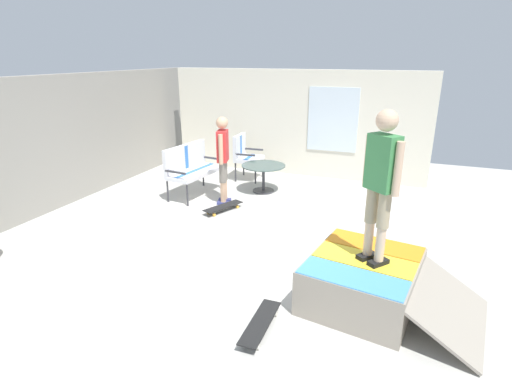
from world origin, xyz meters
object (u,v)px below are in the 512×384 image
Objects in this scene: patio_bench at (190,165)px; patio_table at (264,173)px; skate_ramp at (365,281)px; person_skater at (381,177)px; patio_chair_near_house at (245,153)px; skateboard_by_bench at (223,207)px; person_watching at (223,154)px; skateboard_spare at (260,323)px.

patio_bench is 1.45× the size of patio_table.
patio_table is (3.27, 2.45, 0.14)m from skate_ramp.
patio_bench is 4.69m from person_skater.
patio_chair_near_house is 1.13× the size of patio_table.
person_watching is at bearing 23.72° from skateboard_by_bench.
patio_chair_near_house reaches higher than skateboard_by_bench.
patio_chair_near_house reaches higher than patio_table.
patio_table is at bearing 19.93° from skateboard_spare.
skate_ramp is 4.57m from patio_bench.
patio_chair_near_house is 1.02m from patio_table.
skate_ramp reaches higher than skateboard_by_bench.
patio_table reaches higher than skateboard_by_bench.
skateboard_spare is (-2.88, -1.82, 0.00)m from skateboard_by_bench.
person_skater is (-3.98, -3.22, 0.90)m from patio_chair_near_house.
patio_bench is 1.51m from patio_chair_near_house.
person_skater is 3.71m from skateboard_by_bench.
patio_bench reaches higher than skateboard_by_bench.
skateboard_by_bench is at bearing -121.26° from patio_bench.
patio_chair_near_house is at bearing 11.81° from skateboard_by_bench.
skate_ramp is at bearing 76.01° from person_skater.
patio_chair_near_house is 5.39m from skateboard_spare.
person_skater is at bearing -142.65° from patio_table.
patio_chair_near_house is 1.65m from person_watching.
skateboard_by_bench is 1.01× the size of skateboard_spare.
skateboard_spare is at bearing -148.72° from person_watching.
patio_table is at bearing -134.07° from patio_chair_near_house.
patio_chair_near_house is at bearing 45.93° from patio_table.
patio_bench is 1.30m from skateboard_by_bench.
patio_table is 1.11× the size of skateboard_by_bench.
patio_chair_near_house is 5.20m from person_skater.
skateboard_by_bench is at bearing -156.28° from person_watching.
patio_chair_near_house is at bearing -23.05° from patio_bench.
skateboard_spare is (-0.92, 0.93, -0.18)m from skate_ramp.
patio_chair_near_house is (1.39, -0.59, -0.00)m from patio_bench.
person_skater reaches higher than person_watching.
skate_ramp is 1.56× the size of patio_bench.
skate_ramp is at bearing -128.94° from person_watching.
skateboard_spare is at bearing 132.49° from person_skater.
skateboard_spare is at bearing 134.57° from skate_ramp.
skateboard_spare is at bearing -155.40° from patio_chair_near_house.
patio_chair_near_house is at bearing 24.60° from skateboard_spare.
patio_bench is at bearing 58.74° from skateboard_by_bench.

